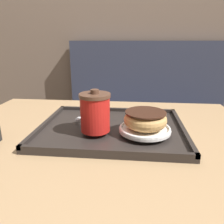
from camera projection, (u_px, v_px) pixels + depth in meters
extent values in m
cube|color=#7A6656|center=(122.00, 12.00, 1.58)|extent=(8.00, 0.05, 2.40)
cube|color=#33384C|center=(144.00, 151.00, 1.61)|extent=(1.13, 0.44, 0.45)
cube|color=#33384C|center=(146.00, 79.00, 1.63)|extent=(1.13, 0.08, 0.55)
cube|color=tan|center=(100.00, 138.00, 0.69)|extent=(1.01, 0.78, 0.03)
cube|color=#282321|center=(112.00, 129.00, 0.71)|extent=(0.45, 0.36, 0.01)
cube|color=#282321|center=(105.00, 152.00, 0.54)|extent=(0.45, 0.01, 0.01)
cube|color=#282321|center=(116.00, 110.00, 0.87)|extent=(0.45, 0.01, 0.01)
cube|color=#282321|center=(46.00, 123.00, 0.72)|extent=(0.01, 0.36, 0.01)
cube|color=#282321|center=(182.00, 128.00, 0.68)|extent=(0.01, 0.36, 0.01)
cylinder|color=red|center=(95.00, 114.00, 0.63)|extent=(0.09, 0.09, 0.10)
cylinder|color=brown|center=(95.00, 95.00, 0.62)|extent=(0.09, 0.09, 0.01)
cylinder|color=brown|center=(95.00, 92.00, 0.61)|extent=(0.02, 0.02, 0.01)
cylinder|color=white|center=(145.00, 130.00, 0.64)|extent=(0.15, 0.15, 0.01)
torus|color=white|center=(145.00, 128.00, 0.64)|extent=(0.15, 0.15, 0.01)
torus|color=tan|center=(145.00, 120.00, 0.63)|extent=(0.12, 0.12, 0.04)
cylinder|color=#381E14|center=(146.00, 112.00, 0.62)|extent=(0.12, 0.12, 0.00)
ellipsoid|color=silver|center=(80.00, 119.00, 0.73)|extent=(0.04, 0.04, 0.01)
cube|color=silver|center=(95.00, 114.00, 0.79)|extent=(0.07, 0.10, 0.00)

